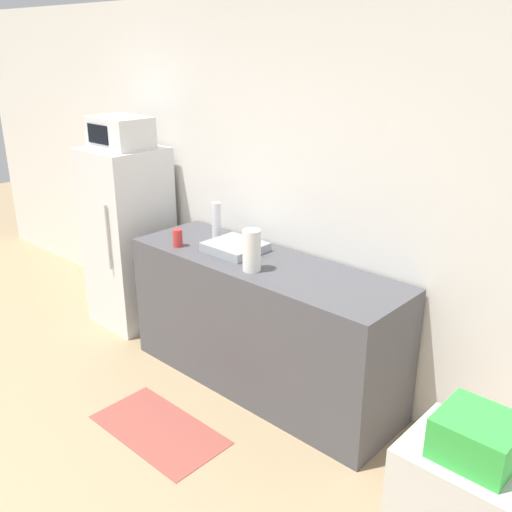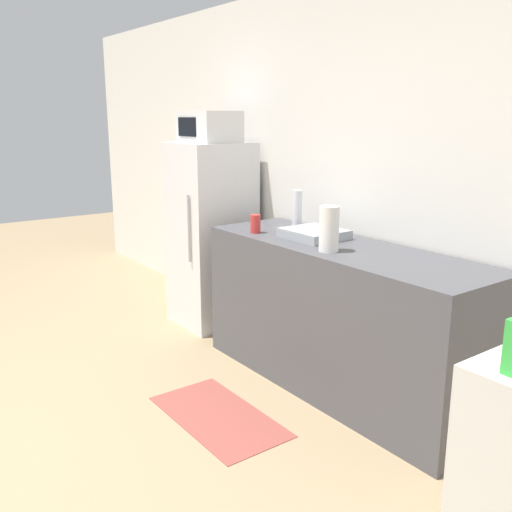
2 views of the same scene
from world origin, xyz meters
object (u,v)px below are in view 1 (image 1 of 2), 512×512
(refrigerator, at_px, (129,238))
(bottle_short, at_px, (178,238))
(bottle_tall, at_px, (217,221))
(paper_towel_roll, at_px, (252,250))
(microwave, at_px, (120,132))
(basket, at_px, (477,437))

(refrigerator, bearing_deg, bottle_short, -11.76)
(bottle_tall, height_order, bottle_short, bottle_tall)
(paper_towel_roll, bearing_deg, microwave, 174.39)
(refrigerator, distance_m, basket, 3.58)
(refrigerator, relative_size, microwave, 3.14)
(paper_towel_roll, bearing_deg, refrigerator, 174.34)
(refrigerator, height_order, bottle_tall, refrigerator)
(microwave, height_order, bottle_tall, microwave)
(refrigerator, distance_m, bottle_short, 0.91)
(microwave, height_order, bottle_short, microwave)
(bottle_short, bearing_deg, bottle_tall, 72.46)
(basket, relative_size, paper_towel_roll, 0.87)
(bottle_short, bearing_deg, microwave, 168.32)
(refrigerator, bearing_deg, bottle_tall, 6.80)
(bottle_tall, bearing_deg, refrigerator, -173.20)
(refrigerator, bearing_deg, microwave, -109.75)
(refrigerator, distance_m, microwave, 0.87)
(microwave, bearing_deg, basket, -18.05)
(bottle_tall, bearing_deg, paper_towel_roll, -24.02)
(bottle_short, distance_m, paper_towel_roll, 0.70)
(refrigerator, height_order, microwave, microwave)
(microwave, xyz_separation_m, basket, (3.38, -1.10, -0.45))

